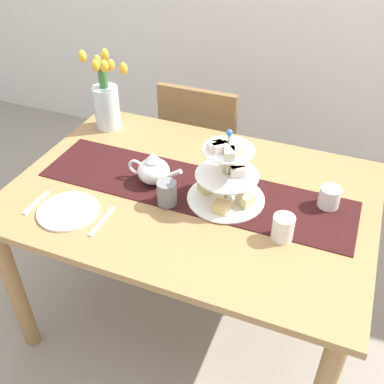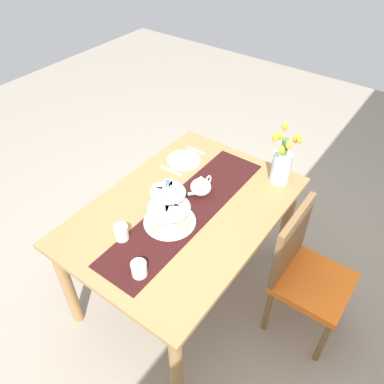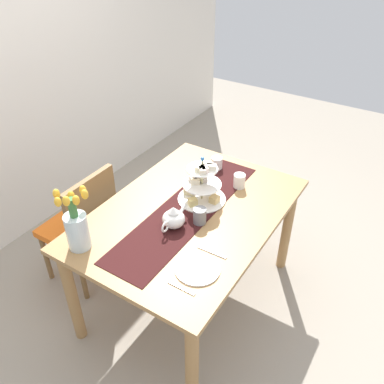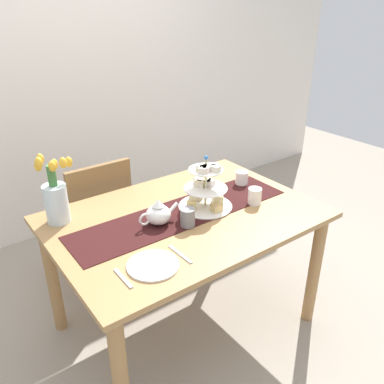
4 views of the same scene
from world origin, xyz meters
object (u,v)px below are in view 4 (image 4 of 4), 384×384
object	(u,v)px
teapot	(158,214)
mug_white_text	(255,196)
chair_left	(96,216)
tiered_cake_stand	(206,190)
fork_left	(123,278)
dining_table	(185,232)
mug_grey	(188,217)
dinner_plate_left	(153,265)
knife_left	(180,254)
tulip_vase	(56,197)
cream_jug	(242,178)

from	to	relation	value
teapot	mug_white_text	size ratio (longest dim) A/B	2.51
chair_left	tiered_cake_stand	bearing A→B (deg)	-63.35
fork_left	mug_white_text	size ratio (longest dim) A/B	1.58
dining_table	teapot	xyz separation A→B (m)	(-0.17, 0.00, 0.17)
mug_grey	mug_white_text	size ratio (longest dim) A/B	1.00
chair_left	dinner_plate_left	world-z (taller)	chair_left
dinner_plate_left	knife_left	size ratio (longest dim) A/B	1.35
tulip_vase	cream_jug	bearing A→B (deg)	-11.84
dining_table	cream_jug	world-z (taller)	cream_jug
knife_left	cream_jug	bearing A→B (deg)	28.04
chair_left	tulip_vase	bearing A→B (deg)	-132.10
dining_table	dinner_plate_left	distance (m)	0.49
teapot	mug_grey	xyz separation A→B (m)	(0.11, -0.11, -0.01)
cream_jug	fork_left	xyz separation A→B (m)	(-1.04, -0.40, -0.04)
mug_grey	tiered_cake_stand	bearing A→B (deg)	28.49
tulip_vase	mug_white_text	xyz separation A→B (m)	(0.96, -0.47, -0.09)
chair_left	tiered_cake_stand	world-z (taller)	tiered_cake_stand
mug_white_text	chair_left	bearing A→B (deg)	125.50
tiered_cake_stand	fork_left	distance (m)	0.74
cream_jug	tiered_cake_stand	bearing A→B (deg)	-164.32
cream_jug	mug_grey	size ratio (longest dim) A/B	0.89
dining_table	teapot	size ratio (longest dim) A/B	5.95
fork_left	cream_jug	bearing A→B (deg)	21.00
tiered_cake_stand	mug_grey	xyz separation A→B (m)	(-0.20, -0.11, -0.05)
teapot	tulip_vase	world-z (taller)	tulip_vase
tulip_vase	mug_grey	bearing A→B (deg)	-40.69
cream_jug	knife_left	distance (m)	0.85
knife_left	dining_table	bearing A→B (deg)	51.22
dining_table	teapot	bearing A→B (deg)	180.00
fork_left	tiered_cake_stand	bearing A→B (deg)	23.80
tiered_cake_stand	tulip_vase	distance (m)	0.79
dining_table	mug_grey	distance (m)	0.21
teapot	fork_left	bearing A→B (deg)	-140.72
fork_left	tulip_vase	bearing A→B (deg)	94.15
cream_jug	knife_left	bearing A→B (deg)	-151.96
chair_left	cream_jug	distance (m)	1.01
cream_jug	fork_left	distance (m)	1.11
chair_left	teapot	distance (m)	0.79
dining_table	fork_left	xyz separation A→B (m)	(-0.53, -0.29, 0.12)
tiered_cake_stand	teapot	distance (m)	0.31
cream_jug	dinner_plate_left	distance (m)	0.98
tiered_cake_stand	dinner_plate_left	distance (m)	0.61
dinner_plate_left	mug_grey	world-z (taller)	mug_grey
mug_white_text	fork_left	bearing A→B (deg)	-170.08
tiered_cake_stand	mug_grey	size ratio (longest dim) A/B	3.20
tulip_vase	dining_table	bearing A→B (deg)	-30.26
dining_table	tiered_cake_stand	size ratio (longest dim) A/B	4.67
chair_left	fork_left	world-z (taller)	chair_left
tiered_cake_stand	cream_jug	world-z (taller)	tiered_cake_stand
tulip_vase	mug_white_text	size ratio (longest dim) A/B	4.08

